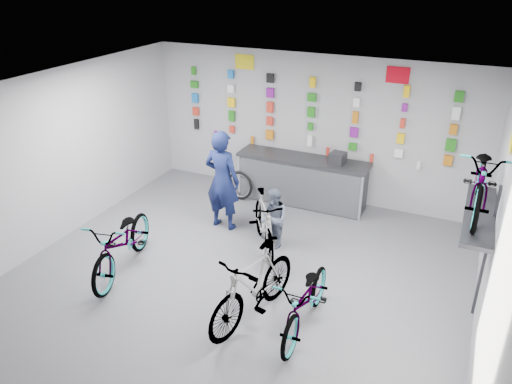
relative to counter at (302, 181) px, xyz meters
The scene contains 20 objects.
floor 3.57m from the counter, 90.00° to the right, with size 8.00×8.00×0.00m, color #525257.
ceiling 4.34m from the counter, 90.00° to the right, with size 8.00×8.00×0.00m, color white.
wall_back 1.11m from the counter, 90.00° to the left, with size 7.00×7.00×0.00m, color #AFAFB1.
wall_left 5.08m from the counter, 134.67° to the right, with size 8.00×8.00×0.00m, color #AFAFB1.
wall_right 5.08m from the counter, 45.33° to the right, with size 8.00×8.00×0.00m, color #AFAFB1.
counter is the anchor object (origin of this frame).
merch_wall 1.36m from the counter, 79.69° to the left, with size 5.58×0.08×1.56m.
wall_bracket 4.18m from the counter, 35.12° to the right, with size 0.39×1.90×2.00m.
sign_left 2.73m from the counter, 163.67° to the left, with size 0.42×0.02×0.30m, color yellow.
sign_right 2.78m from the counter, 15.36° to the left, with size 0.42×0.02×0.30m, color red.
sign_side 4.72m from the counter, 33.92° to the right, with size 0.02×0.40×0.30m, color yellow.
bike_left 3.97m from the counter, 116.46° to the right, with size 0.70×2.00×1.05m, color gray.
bike_center 3.84m from the counter, 80.41° to the right, with size 0.53×1.86×1.12m, color gray.
bike_right 3.94m from the counter, 69.36° to the right, with size 0.62×1.78×0.93m, color gray.
bike_service 2.02m from the counter, 89.22° to the right, with size 0.49×1.72×1.03m, color gray.
bike_wall 4.30m from the counter, 35.76° to the right, with size 0.63×1.80×0.95m, color gray.
clerk 1.92m from the counter, 122.78° to the right, with size 0.70×0.46×1.91m, color #121B47.
customer 1.84m from the counter, 85.75° to the right, with size 0.53×0.41×1.09m, color #50586C.
spare_wheel 1.32m from the counter, 163.49° to the right, with size 0.63×0.19×0.62m.
register 0.95m from the counter, ahead, with size 0.28×0.30×0.22m, color black.
Camera 1 is at (3.02, -5.39, 4.65)m, focal length 35.00 mm.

